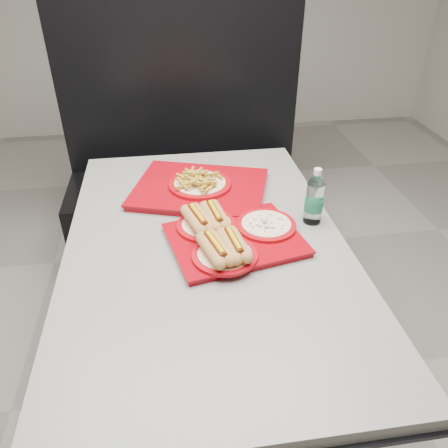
{
  "coord_description": "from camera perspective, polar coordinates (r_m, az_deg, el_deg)",
  "views": [
    {
      "loc": [
        -0.11,
        -1.16,
        1.57
      ],
      "look_at": [
        0.05,
        -0.03,
        0.83
      ],
      "focal_mm": 35.0,
      "sensor_mm": 36.0,
      "label": 1
    }
  ],
  "objects": [
    {
      "name": "ground",
      "position": [
        1.96,
        -1.82,
        -20.42
      ],
      "size": [
        6.0,
        6.0,
        0.0
      ],
      "primitive_type": "plane",
      "color": "gray",
      "rests_on": "ground"
    },
    {
      "name": "diner_table",
      "position": [
        1.53,
        -2.21,
        -7.28
      ],
      "size": [
        0.92,
        1.42,
        0.75
      ],
      "color": "black",
      "rests_on": "ground"
    },
    {
      "name": "booth_bench",
      "position": [
        2.54,
        -4.89,
        5.56
      ],
      "size": [
        1.3,
        0.57,
        1.35
      ],
      "color": "black",
      "rests_on": "ground"
    },
    {
      "name": "tray_near",
      "position": [
        1.39,
        0.74,
        -1.46
      ],
      "size": [
        0.47,
        0.4,
        0.09
      ],
      "rotation": [
        0.0,
        0.0,
        0.21
      ],
      "color": "maroon",
      "rests_on": "diner_table"
    },
    {
      "name": "tray_far",
      "position": [
        1.69,
        -3.15,
        5.02
      ],
      "size": [
        0.59,
        0.52,
        0.1
      ],
      "rotation": [
        0.0,
        0.0,
        -0.31
      ],
      "color": "maroon",
      "rests_on": "diner_table"
    },
    {
      "name": "water_bottle",
      "position": [
        1.51,
        11.71,
        3.16
      ],
      "size": [
        0.06,
        0.06,
        0.2
      ],
      "rotation": [
        0.0,
        0.0,
        0.36
      ],
      "color": "silver",
      "rests_on": "diner_table"
    }
  ]
}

